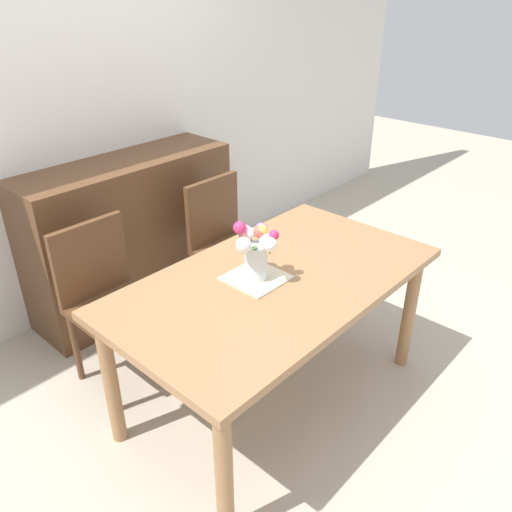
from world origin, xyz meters
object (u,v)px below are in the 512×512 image
object	(u,v)px
dining_table	(275,294)
flower_vase	(256,248)
chair_right	(225,239)
dresser	(133,234)
chair_left	(107,294)

from	to	relation	value
dining_table	flower_vase	bearing A→B (deg)	141.38
chair_right	flower_vase	bearing A→B (deg)	55.14
dresser	flower_vase	distance (m)	1.35
chair_right	flower_vase	xyz separation A→B (m)	(-0.51, -0.74, 0.39)
dining_table	chair_left	xyz separation A→B (m)	(-0.44, 0.79, -0.14)
chair_left	flower_vase	bearing A→B (deg)	116.56
dining_table	chair_left	size ratio (longest dim) A/B	1.78
dining_table	flower_vase	xyz separation A→B (m)	(-0.07, 0.06, 0.26)
chair_right	dresser	xyz separation A→B (m)	(-0.33, 0.54, -0.02)
chair_left	dresser	bearing A→B (deg)	-135.48
dresser	chair_right	bearing A→B (deg)	-58.14
dining_table	chair_left	bearing A→B (deg)	119.01
dining_table	dresser	distance (m)	1.34
dresser	flower_vase	world-z (taller)	flower_vase
flower_vase	dresser	bearing A→B (deg)	82.02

